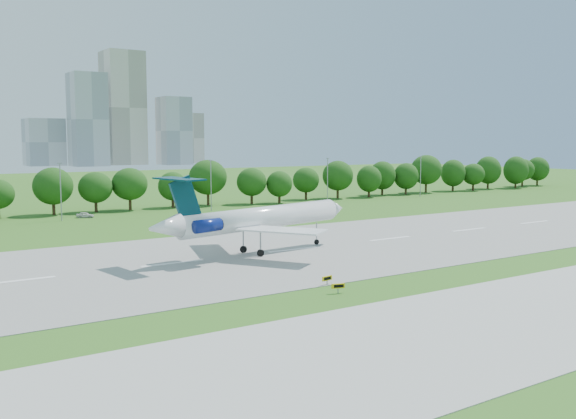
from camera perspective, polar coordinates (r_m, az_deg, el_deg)
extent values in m
plane|color=#33641A|center=(79.59, 10.75, -6.08)|extent=(600.00, 600.00, 0.00)
cube|color=gray|center=(98.59, 0.49, -3.60)|extent=(400.00, 45.00, 0.08)
cube|color=#ADADA8|center=(68.32, 21.52, -8.40)|extent=(400.00, 23.00, 0.08)
cylinder|color=#382314|center=(152.04, -20.43, 0.10)|extent=(0.70, 0.70, 3.60)
sphere|color=#133B0E|center=(151.67, -20.49, 1.75)|extent=(8.40, 8.40, 8.40)
cylinder|color=#382314|center=(165.83, -6.87, 0.91)|extent=(0.70, 0.70, 3.60)
sphere|color=#133B0E|center=(165.50, -6.89, 2.42)|extent=(8.40, 8.40, 8.40)
cylinder|color=#382314|center=(187.31, 4.10, 1.52)|extent=(0.70, 0.70, 3.60)
sphere|color=#133B0E|center=(187.02, 4.11, 2.87)|extent=(8.40, 8.40, 8.40)
cylinder|color=#382314|center=(214.17, 12.58, 1.96)|extent=(0.70, 0.70, 3.60)
sphere|color=#133B0E|center=(213.92, 12.61, 3.14)|extent=(8.40, 8.40, 8.40)
cylinder|color=#382314|center=(244.65, 19.06, 2.27)|extent=(0.70, 0.70, 3.60)
sphere|color=#133B0E|center=(244.43, 19.10, 3.30)|extent=(8.40, 8.40, 8.40)
cylinder|color=gray|center=(142.00, -19.55, 1.44)|extent=(0.24, 0.24, 12.00)
cube|color=gray|center=(141.67, -19.64, 3.90)|extent=(0.90, 0.25, 0.18)
cylinder|color=gray|center=(154.36, -6.86, 2.09)|extent=(0.24, 0.24, 12.00)
cube|color=gray|center=(154.06, -6.89, 4.35)|extent=(0.90, 0.25, 0.18)
cylinder|color=gray|center=(173.02, 3.53, 2.55)|extent=(0.24, 0.24, 12.00)
cube|color=gray|center=(172.76, 3.55, 4.57)|extent=(0.90, 0.25, 0.18)
cylinder|color=gray|center=(196.21, 11.69, 2.85)|extent=(0.24, 0.24, 12.00)
cube|color=gray|center=(195.98, 11.73, 4.63)|extent=(0.90, 0.25, 0.18)
cube|color=#B2B2B7|center=(454.43, -17.37, 7.62)|extent=(22.00, 22.00, 62.00)
cube|color=beige|center=(478.35, -14.44, 8.69)|extent=(26.00, 26.00, 80.00)
cube|color=#B2B2B7|center=(470.32, -10.10, 6.88)|extent=(20.00, 20.00, 48.00)
cube|color=beige|center=(502.55, -8.83, 6.28)|extent=(18.00, 18.00, 38.00)
cube|color=#B2B2B7|center=(472.49, -20.87, 5.61)|extent=(24.00, 24.00, 32.00)
cylinder|color=white|center=(94.76, -2.36, -0.75)|extent=(28.29, 6.74, 3.84)
cone|color=white|center=(105.04, 4.27, 0.08)|extent=(3.44, 3.63, 3.33)
cone|color=white|center=(85.63, -10.89, -1.56)|extent=(4.92, 3.81, 3.36)
cube|color=white|center=(88.81, -0.57, -1.84)|extent=(10.43, 12.78, 0.33)
cube|color=white|center=(99.05, -5.48, -1.04)|extent=(8.18, 13.00, 0.33)
cube|color=#052F3C|center=(86.86, -9.13, 0.95)|extent=(4.86, 1.07, 6.34)
cube|color=#052F3C|center=(86.18, -9.69, 2.70)|extent=(4.08, 9.18, 0.27)
cylinder|color=navy|center=(86.23, -7.18, -1.44)|extent=(4.15, 2.25, 1.86)
cylinder|color=navy|center=(90.28, -8.90, -1.13)|extent=(4.15, 2.25, 1.86)
cylinder|color=gray|center=(102.49, 2.56, -2.04)|extent=(0.19, 0.19, 3.13)
cylinder|color=black|center=(102.72, 2.55, -2.90)|extent=(0.87, 0.38, 0.84)
cylinder|color=gray|center=(92.45, -2.46, -2.92)|extent=(0.22, 0.22, 3.13)
cylinder|color=black|center=(92.71, -2.45, -3.88)|extent=(1.07, 0.55, 1.03)
cylinder|color=gray|center=(95.66, -3.99, -2.63)|extent=(0.22, 0.22, 3.13)
cylinder|color=black|center=(95.91, -3.99, -3.55)|extent=(1.07, 0.55, 1.03)
cube|color=gray|center=(71.14, 4.47, -7.17)|extent=(0.12, 0.12, 0.68)
cube|color=yellow|center=(71.03, 4.47, -6.79)|extent=(1.53, 0.62, 0.53)
cube|color=black|center=(70.93, 4.50, -6.81)|extent=(1.11, 0.36, 0.34)
cube|color=gray|center=(74.97, 3.49, -6.48)|extent=(0.11, 0.11, 0.67)
cube|color=yellow|center=(74.87, 3.50, -6.12)|extent=(1.54, 0.42, 0.53)
cube|color=black|center=(74.80, 3.56, -6.13)|extent=(1.13, 0.21, 0.33)
imported|color=silver|center=(146.83, -17.59, -0.46)|extent=(3.93, 3.06, 1.25)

